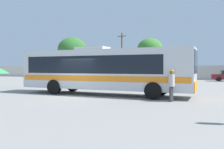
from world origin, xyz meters
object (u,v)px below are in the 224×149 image
parked_car_second_white (132,74)px  roadside_tree_midleft (121,58)px  parked_car_leftmost_black (99,74)px  roadside_tree_midright (150,49)px  parked_car_third_grey (179,75)px  coach_bus_silver_orange (102,69)px  roadside_tree_left (72,50)px  attendant_by_bus_door (171,84)px  utility_pole_far (122,54)px

parked_car_second_white → roadside_tree_midleft: bearing=120.0°
parked_car_second_white → roadside_tree_midleft: roadside_tree_midleft is taller
parked_car_leftmost_black → roadside_tree_midright: 11.41m
parked_car_third_grey → roadside_tree_midleft: roadside_tree_midleft is taller
coach_bus_silver_orange → roadside_tree_left: size_ratio=1.55×
coach_bus_silver_orange → attendant_by_bus_door: size_ratio=6.89×
attendant_by_bus_door → parked_car_leftmost_black: 28.45m
parked_car_leftmost_black → utility_pole_far: utility_pole_far is taller
parked_car_leftmost_black → attendant_by_bus_door: bearing=-57.5°
utility_pole_far → parked_car_third_grey: bearing=-26.8°
roadside_tree_midleft → parked_car_third_grey: bearing=-32.6°
parked_car_third_grey → roadside_tree_midright: size_ratio=0.60×
parked_car_leftmost_black → roadside_tree_midleft: roadside_tree_midleft is taller
roadside_tree_midright → coach_bus_silver_orange: bearing=-83.7°
coach_bus_silver_orange → parked_car_third_grey: coach_bus_silver_orange is taller
parked_car_second_white → parked_car_third_grey: 7.21m
coach_bus_silver_orange → utility_pole_far: 28.37m
parked_car_leftmost_black → parked_car_third_grey: size_ratio=0.93×
coach_bus_silver_orange → parked_car_third_grey: size_ratio=2.75×
utility_pole_far → roadside_tree_left: (-10.36, -0.24, 1.09)m
attendant_by_bus_door → roadside_tree_midleft: 34.10m
attendant_by_bus_door → roadside_tree_midright: size_ratio=0.24×
attendant_by_bus_door → utility_pole_far: 31.90m
coach_bus_silver_orange → roadside_tree_midleft: roadside_tree_midleft is taller
coach_bus_silver_orange → parked_car_leftmost_black: (-10.30, 22.13, -0.99)m
attendant_by_bus_door → roadside_tree_midleft: bearing=114.1°
parked_car_second_white → utility_pole_far: bearing=121.8°
coach_bus_silver_orange → roadside_tree_midright: (-3.29, 29.88, 3.60)m
coach_bus_silver_orange → roadside_tree_midright: 30.27m
coach_bus_silver_orange → attendant_by_bus_door: 5.39m
parked_car_leftmost_black → parked_car_second_white: bearing=-9.1°
utility_pole_far → roadside_tree_left: 10.42m
attendant_by_bus_door → parked_car_second_white: bearing=111.9°
parked_car_third_grey → roadside_tree_midright: roadside_tree_midright is taller
parked_car_third_grey → roadside_tree_midright: 11.33m
utility_pole_far → roadside_tree_left: utility_pole_far is taller
coach_bus_silver_orange → roadside_tree_midright: roadside_tree_midright is taller
roadside_tree_midright → roadside_tree_midleft: bearing=-172.8°
attendant_by_bus_door → roadside_tree_left: roadside_tree_left is taller
coach_bus_silver_orange → parked_car_second_white: (-4.26, 21.16, -0.99)m
parked_car_leftmost_black → parked_car_third_grey: parked_car_leftmost_black is taller
coach_bus_silver_orange → parked_car_leftmost_black: 24.43m
parked_car_second_white → utility_pole_far: size_ratio=0.56×
parked_car_second_white → coach_bus_silver_orange: bearing=-78.6°
parked_car_second_white → roadside_tree_midright: roadside_tree_midright is taller
roadside_tree_midleft → roadside_tree_midright: roadside_tree_midright is taller
parked_car_leftmost_black → roadside_tree_midright: roadside_tree_midright is taller
roadside_tree_left → roadside_tree_midright: (15.02, 3.00, -0.02)m
utility_pole_far → roadside_tree_midright: 5.52m
attendant_by_bus_door → parked_car_third_grey: bearing=95.0°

